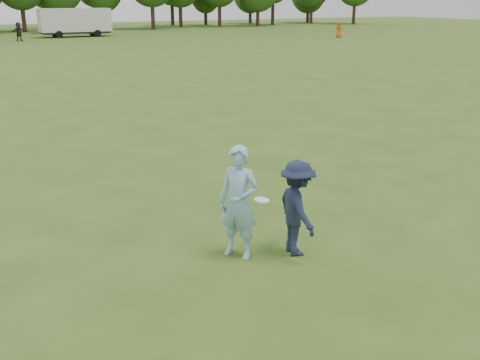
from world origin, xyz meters
The scene contains 8 objects.
ground centered at (0.00, 0.00, 0.00)m, with size 200.00×200.00×0.00m, color #2F5116.
thrower centered at (0.03, 0.20, 0.99)m, with size 0.73×0.48×1.99m, color #84B1CC.
defender centered at (0.97, -0.20, 0.85)m, with size 1.10×0.63×1.71m, color #192239.
player_far_c centered at (37.61, 44.58, 0.90)m, with size 0.88×0.57×1.80m, color #CC5018.
player_far_d centered at (4.82, 56.52, 0.98)m, with size 1.82×0.58×1.96m, color black.
field_cone centered at (21.28, 48.59, 0.15)m, with size 0.28×0.28×0.30m, color #F6550C.
disc_in_play centered at (0.33, -0.05, 1.06)m, with size 0.31×0.31×0.05m.
cargo_trailer centered at (11.72, 60.79, 1.78)m, with size 9.00×2.75×3.20m.
Camera 1 is at (-4.32, -7.69, 4.33)m, focal length 42.00 mm.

